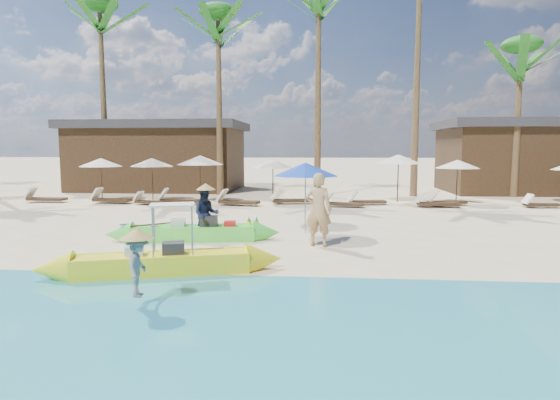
# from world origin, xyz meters

# --- Properties ---
(ground) EXTENTS (240.00, 240.00, 0.00)m
(ground) POSITION_xyz_m (0.00, 0.00, 0.00)
(ground) COLOR beige
(ground) RESTS_ON ground
(wet_sand_strip) EXTENTS (240.00, 4.50, 0.01)m
(wet_sand_strip) POSITION_xyz_m (0.00, -5.00, 0.00)
(wet_sand_strip) COLOR tan
(wet_sand_strip) RESTS_ON ground
(green_canoe) EXTENTS (5.55, 1.25, 0.71)m
(green_canoe) POSITION_xyz_m (-1.30, 1.11, 0.24)
(green_canoe) COLOR #4BE245
(green_canoe) RESTS_ON ground
(yellow_canoe) EXTENTS (5.58, 2.00, 1.49)m
(yellow_canoe) POSITION_xyz_m (-0.98, -2.49, 0.24)
(yellow_canoe) COLOR yellow
(yellow_canoe) RESTS_ON ground
(tourist) EXTENTS (0.83, 0.67, 2.00)m
(tourist) POSITION_xyz_m (2.28, 0.65, 1.00)
(tourist) COLOR tan
(tourist) RESTS_ON ground
(vendor_green) EXTENTS (0.88, 0.76, 1.53)m
(vendor_green) POSITION_xyz_m (-0.92, 1.09, 0.77)
(vendor_green) COLOR black
(vendor_green) RESTS_ON ground
(vendor_yellow) EXTENTS (0.47, 0.72, 1.04)m
(vendor_yellow) POSITION_xyz_m (-0.69, -4.51, 0.70)
(vendor_yellow) COLOR gray
(vendor_yellow) RESTS_ON ground
(blue_umbrella) EXTENTS (2.05, 2.05, 2.20)m
(blue_umbrella) POSITION_xyz_m (1.86, 2.57, 1.99)
(blue_umbrella) COLOR #99999E
(blue_umbrella) RESTS_ON ground
(resort_parasol_3) EXTENTS (2.09, 2.09, 2.15)m
(resort_parasol_3) POSITION_xyz_m (-8.58, 10.57, 1.94)
(resort_parasol_3) COLOR #3C2818
(resort_parasol_3) RESTS_ON ground
(lounger_3_left) EXTENTS (1.97, 0.65, 0.66)m
(lounger_3_left) POSITION_xyz_m (-11.20, 9.88, 0.22)
(lounger_3_left) COLOR #3C2818
(lounger_3_left) RESTS_ON ground
(lounger_3_right) EXTENTS (1.99, 0.80, 0.66)m
(lounger_3_right) POSITION_xyz_m (-7.79, 9.71, 0.22)
(lounger_3_right) COLOR #3C2818
(lounger_3_right) RESTS_ON ground
(resort_parasol_4) EXTENTS (2.09, 2.09, 2.16)m
(resort_parasol_4) POSITION_xyz_m (-6.04, 10.79, 1.94)
(resort_parasol_4) COLOR #3C2818
(resort_parasol_4) RESTS_ON ground
(lounger_4_left) EXTENTS (1.68, 0.82, 0.55)m
(lounger_4_left) POSITION_xyz_m (-5.69, 9.31, 0.18)
(lounger_4_left) COLOR #3C2818
(lounger_4_left) RESTS_ON ground
(lounger_4_right) EXTENTS (2.04, 0.78, 0.68)m
(lounger_4_right) POSITION_xyz_m (-4.39, 9.61, 0.23)
(lounger_4_right) COLOR #3C2818
(lounger_4_right) RESTS_ON ground
(resort_parasol_5) EXTENTS (2.23, 2.23, 2.30)m
(resort_parasol_5) POSITION_xyz_m (-3.47, 10.31, 2.07)
(resort_parasol_5) COLOR #3C2818
(resort_parasol_5) RESTS_ON ground
(lounger_5_left) EXTENTS (2.03, 0.92, 0.67)m
(lounger_5_left) POSITION_xyz_m (-1.56, 9.37, 0.22)
(lounger_5_left) COLOR #3C2818
(lounger_5_left) RESTS_ON ground
(resort_parasol_6) EXTENTS (2.05, 2.05, 2.11)m
(resort_parasol_6) POSITION_xyz_m (0.03, 10.62, 1.91)
(resort_parasol_6) COLOR #3C2818
(resort_parasol_6) RESTS_ON ground
(lounger_6_left) EXTENTS (1.95, 0.93, 0.64)m
(lounger_6_left) POSITION_xyz_m (0.82, 10.19, 0.21)
(lounger_6_left) COLOR #3C2818
(lounger_6_left) RESTS_ON ground
(lounger_6_right) EXTENTS (1.80, 0.85, 0.59)m
(lounger_6_right) POSITION_xyz_m (3.32, 9.19, 0.20)
(lounger_6_right) COLOR #3C2818
(lounger_6_right) RESTS_ON ground
(resort_parasol_7) EXTENTS (2.27, 2.27, 2.34)m
(resort_parasol_7) POSITION_xyz_m (6.13, 11.55, 2.11)
(resort_parasol_7) COLOR #3C2818
(resort_parasol_7) RESTS_ON ground
(lounger_7_left) EXTENTS (1.83, 0.91, 0.60)m
(lounger_7_left) POSITION_xyz_m (4.42, 10.11, 0.20)
(lounger_7_left) COLOR #3C2818
(lounger_7_left) RESTS_ON ground
(lounger_7_right) EXTENTS (1.90, 0.93, 0.62)m
(lounger_7_right) POSITION_xyz_m (8.06, 10.19, 0.21)
(lounger_7_right) COLOR #3C2818
(lounger_7_right) RESTS_ON ground
(resort_parasol_8) EXTENTS (2.03, 2.03, 2.10)m
(resort_parasol_8) POSITION_xyz_m (8.82, 11.07, 1.89)
(resort_parasol_8) COLOR #3C2818
(resort_parasol_8) RESTS_ON ground
(lounger_8_left) EXTENTS (1.90, 0.58, 0.65)m
(lounger_8_left) POSITION_xyz_m (7.46, 9.48, 0.22)
(lounger_8_left) COLOR #3C2818
(lounger_8_left) RESTS_ON ground
(lounger_9_left) EXTENTS (1.65, 0.62, 0.55)m
(lounger_9_left) POSITION_xyz_m (12.07, 9.70, 0.18)
(lounger_9_left) COLOR #3C2818
(lounger_9_left) RESTS_ON ground
(palm_2) EXTENTS (2.08, 2.08, 11.33)m
(palm_2) POSITION_xyz_m (-10.45, 15.08, 9.18)
(palm_2) COLOR brown
(palm_2) RESTS_ON ground
(palm_3) EXTENTS (2.08, 2.08, 10.52)m
(palm_3) POSITION_xyz_m (-3.36, 14.27, 8.58)
(palm_3) COLOR brown
(palm_3) RESTS_ON ground
(palm_4) EXTENTS (2.08, 2.08, 11.70)m
(palm_4) POSITION_xyz_m (2.15, 14.01, 9.45)
(palm_4) COLOR brown
(palm_4) RESTS_ON ground
(palm_6) EXTENTS (2.08, 2.08, 8.51)m
(palm_6) POSITION_xyz_m (12.84, 14.52, 7.05)
(palm_6) COLOR brown
(palm_6) RESTS_ON ground
(pavilion_west) EXTENTS (10.80, 6.60, 4.30)m
(pavilion_west) POSITION_xyz_m (-8.00, 17.50, 2.19)
(pavilion_west) COLOR #3C2818
(pavilion_west) RESTS_ON ground
(pavilion_east) EXTENTS (8.80, 6.60, 4.30)m
(pavilion_east) POSITION_xyz_m (14.00, 17.50, 2.20)
(pavilion_east) COLOR #3C2818
(pavilion_east) RESTS_ON ground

